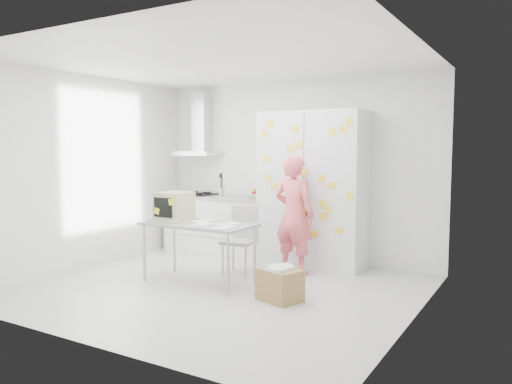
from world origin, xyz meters
The scene contains 10 objects.
floor centered at (0.00, 0.00, -0.01)m, with size 4.50×4.00×0.02m, color silver.
walls centered at (0.00, 0.72, 1.35)m, with size 4.52×4.01×2.70m.
ceiling centered at (0.00, 0.00, 2.70)m, with size 4.50×4.00×0.02m, color white.
counter_run centered at (-1.20, 1.70, 0.47)m, with size 1.84×0.63×1.28m.
range_hood centered at (-1.65, 1.84, 1.96)m, with size 0.70×0.48×1.01m.
tall_cabinet centered at (0.45, 1.67, 1.10)m, with size 1.50×0.68×2.20m.
person centered at (0.43, 1.10, 0.80)m, with size 0.58×0.38×1.59m, color #F45F66.
desk centered at (-0.67, 0.12, 0.85)m, with size 1.41×0.72×1.12m.
chair centered at (-0.19, 0.78, 0.51)m, with size 0.46×0.46×0.90m.
cardboard_box centered at (0.83, -0.06, 0.18)m, with size 0.53×0.48×0.39m.
Camera 1 is at (3.34, -4.84, 1.68)m, focal length 35.00 mm.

